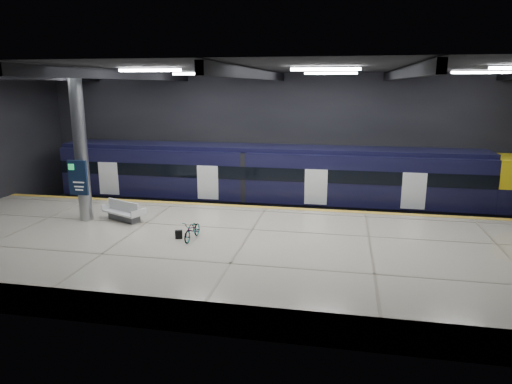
# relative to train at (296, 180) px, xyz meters

# --- Properties ---
(ground) EXTENTS (30.00, 30.00, 0.00)m
(ground) POSITION_rel_train_xyz_m (-1.23, -5.50, -2.06)
(ground) COLOR black
(ground) RESTS_ON ground
(room_shell) EXTENTS (30.10, 16.10, 8.05)m
(room_shell) POSITION_rel_train_xyz_m (-1.23, -5.49, 3.66)
(room_shell) COLOR black
(room_shell) RESTS_ON ground
(platform) EXTENTS (30.00, 11.00, 1.10)m
(platform) POSITION_rel_train_xyz_m (-1.23, -8.00, -1.51)
(platform) COLOR beige
(platform) RESTS_ON ground
(safety_strip) EXTENTS (30.00, 0.40, 0.01)m
(safety_strip) POSITION_rel_train_xyz_m (-1.23, -2.75, -0.95)
(safety_strip) COLOR gold
(safety_strip) RESTS_ON platform
(rails) EXTENTS (30.00, 1.52, 0.16)m
(rails) POSITION_rel_train_xyz_m (-1.23, 0.00, -1.98)
(rails) COLOR gray
(rails) RESTS_ON ground
(train) EXTENTS (29.40, 2.84, 3.79)m
(train) POSITION_rel_train_xyz_m (0.00, 0.00, 0.00)
(train) COLOR black
(train) RESTS_ON ground
(bench) EXTENTS (2.31, 1.68, 0.94)m
(bench) POSITION_rel_train_xyz_m (-7.42, -6.28, -0.63)
(bench) COLOR #595B60
(bench) RESTS_ON platform
(bicycle) EXTENTS (0.64, 1.58, 0.81)m
(bicycle) POSITION_rel_train_xyz_m (-3.39, -8.28, -0.55)
(bicycle) COLOR #99999E
(bicycle) RESTS_ON platform
(pannier_bag) EXTENTS (0.34, 0.27, 0.35)m
(pannier_bag) POSITION_rel_train_xyz_m (-3.99, -8.28, -0.78)
(pannier_bag) COLOR black
(pannier_bag) RESTS_ON platform
(info_column) EXTENTS (0.90, 0.78, 6.90)m
(info_column) POSITION_rel_train_xyz_m (-9.23, -6.52, 2.40)
(info_column) COLOR #9EA0A5
(info_column) RESTS_ON platform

